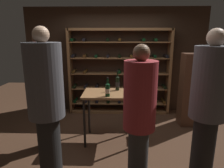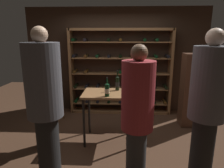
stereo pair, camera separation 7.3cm
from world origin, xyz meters
TOP-DOWN VIEW (x-y plane):
  - ground_plane at (0.00, 0.00)m, footprint 9.22×9.22m
  - back_wall at (0.00, 1.61)m, footprint 4.56×0.10m
  - wine_rack at (0.09, 1.40)m, footprint 2.54×0.32m
  - tasting_table at (-0.09, -0.06)m, footprint 0.94×0.66m
  - person_host_in_suit at (0.34, -1.19)m, footprint 0.41×0.41m
  - person_guest_plum_blouse at (-0.88, -1.08)m, footprint 0.48×0.48m
  - person_bystander_red_print at (-1.19, -0.35)m, footprint 0.41×0.41m
  - person_guest_blue_shirt at (1.27, -1.01)m, footprint 0.48×0.48m
  - wine_crate at (-1.52, 0.98)m, footprint 0.56×0.47m
  - display_cabinet at (1.66, 0.69)m, footprint 0.44×0.36m
  - wine_bottle_gold_foil at (-0.11, -0.29)m, footprint 0.08×0.08m
  - wine_bottle_red_label at (0.06, 0.11)m, footprint 0.08×0.08m
  - wine_glass_stemmed_left at (0.26, -0.28)m, footprint 0.08×0.08m

SIDE VIEW (x-z plane):
  - ground_plane at x=0.00m, z-range 0.00..0.00m
  - wine_crate at x=-1.52m, z-range 0.00..0.35m
  - display_cabinet at x=1.66m, z-range 0.00..1.60m
  - tasting_table at x=-0.09m, z-range 0.35..1.30m
  - person_host_in_suit at x=0.34m, z-range 0.10..1.97m
  - wine_rack at x=0.09m, z-range -0.02..2.12m
  - wine_glass_stemmed_left at x=0.26m, z-range 0.98..1.14m
  - wine_bottle_gold_foil at x=-0.11m, z-range 0.90..1.23m
  - wine_bottle_red_label at x=0.06m, z-range 0.89..1.28m
  - person_bystander_red_print at x=-1.19m, z-range 0.11..2.14m
  - person_guest_blue_shirt at x=1.27m, z-range 0.11..2.16m
  - person_guest_plum_blouse at x=-0.88m, z-range 0.11..2.19m
  - back_wall at x=0.00m, z-range 0.00..2.65m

